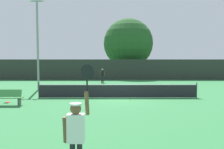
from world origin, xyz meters
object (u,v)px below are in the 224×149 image
(spare_racket, at_px, (8,102))
(courtside_bench, at_px, (7,97))
(player_receiving, at_px, (102,74))
(tennis_ball, at_px, (130,100))
(player_serving, at_px, (76,129))
(light_pole, at_px, (38,38))
(large_tree, at_px, (128,43))
(parked_car_near, at_px, (178,71))

(spare_racket, bearing_deg, courtside_bench, -69.01)
(player_receiving, relative_size, tennis_ball, 23.49)
(player_serving, distance_m, player_receiving, 21.99)
(spare_racket, xyz_separation_m, light_pole, (-0.01, 6.29, 4.57))
(player_receiving, bearing_deg, tennis_ball, 100.70)
(courtside_bench, relative_size, light_pole, 0.22)
(courtside_bench, distance_m, large_tree, 24.42)
(courtside_bench, height_order, large_tree, large_tree)
(spare_racket, height_order, courtside_bench, courtside_bench)
(player_receiving, height_order, light_pole, light_pole)
(player_receiving, distance_m, courtside_bench, 14.36)
(tennis_ball, distance_m, light_pole, 10.58)
(spare_racket, height_order, light_pole, light_pole)
(tennis_ball, xyz_separation_m, parked_car_near, (9.35, 22.02, 0.74))
(courtside_bench, bearing_deg, player_receiving, 69.15)
(spare_racket, distance_m, large_tree, 23.77)
(courtside_bench, height_order, light_pole, light_pole)
(player_serving, relative_size, large_tree, 0.29)
(tennis_ball, distance_m, large_tree, 21.36)
(spare_racket, bearing_deg, large_tree, 66.92)
(spare_racket, xyz_separation_m, large_tree, (9.10, 21.36, 5.11))
(player_receiving, relative_size, spare_racket, 3.08)
(tennis_ball, relative_size, large_tree, 0.01)
(player_serving, distance_m, parked_car_near, 34.18)
(player_receiving, relative_size, courtside_bench, 0.89)
(tennis_ball, xyz_separation_m, spare_racket, (-7.71, -0.67, -0.01))
(tennis_ball, bearing_deg, parked_car_near, 66.99)
(tennis_ball, height_order, courtside_bench, courtside_bench)
(tennis_ball, relative_size, light_pole, 0.01)
(parked_car_near, bearing_deg, light_pole, -133.61)
(large_tree, bearing_deg, light_pole, -121.16)
(light_pole, height_order, parked_car_near, light_pole)
(player_serving, height_order, large_tree, large_tree)
(light_pole, xyz_separation_m, parked_car_near, (17.06, 16.39, -3.81))
(tennis_ball, bearing_deg, large_tree, 86.14)
(player_receiving, xyz_separation_m, parked_car_near, (11.58, 10.24, -0.20))
(light_pole, bearing_deg, large_tree, 58.84)
(player_serving, bearing_deg, spare_racket, 120.78)
(player_serving, distance_m, light_pole, 17.18)
(player_serving, bearing_deg, parked_car_near, 70.56)
(player_receiving, height_order, courtside_bench, player_receiving)
(player_serving, bearing_deg, player_receiving, 90.53)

